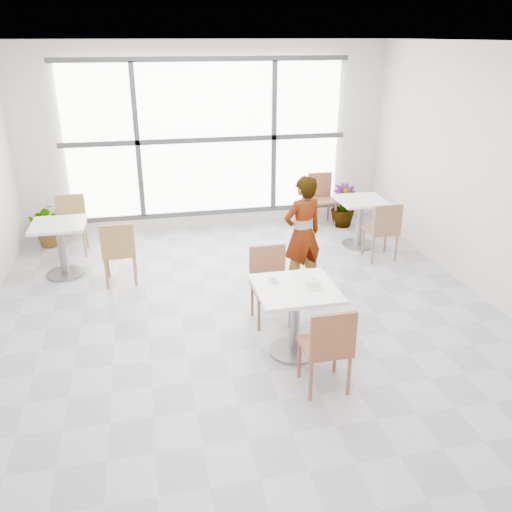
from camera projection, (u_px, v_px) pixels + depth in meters
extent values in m
plane|color=#9E9EA5|center=(250.00, 327.00, 5.97)|extent=(7.00, 7.00, 0.00)
plane|color=white|center=(249.00, 42.00, 4.81)|extent=(7.00, 7.00, 0.00)
plane|color=silver|center=(207.00, 139.00, 8.55)|extent=(6.00, 0.00, 6.00)
plane|color=silver|center=(415.00, 433.00, 2.24)|extent=(6.00, 0.00, 6.00)
plane|color=silver|center=(509.00, 184.00, 5.97)|extent=(0.00, 7.00, 7.00)
cube|color=white|center=(207.00, 140.00, 8.49)|extent=(4.40, 0.04, 2.40)
cube|color=#3F3F42|center=(207.00, 140.00, 8.46)|extent=(4.60, 0.05, 0.08)
cube|color=#3F3F42|center=(137.00, 143.00, 8.25)|extent=(0.08, 0.05, 2.40)
cube|color=#3F3F42|center=(274.00, 137.00, 8.68)|extent=(0.08, 0.05, 2.40)
cube|color=#3F3F42|center=(210.00, 212.00, 8.94)|extent=(4.60, 0.05, 0.08)
cube|color=#3F3F42|center=(204.00, 59.00, 7.99)|extent=(4.60, 0.05, 0.08)
cube|color=white|center=(296.00, 289.00, 5.23)|extent=(0.80, 0.80, 0.04)
cylinder|color=gray|center=(295.00, 322.00, 5.38)|extent=(0.10, 0.10, 0.71)
cylinder|color=gray|center=(294.00, 350.00, 5.51)|extent=(0.52, 0.52, 0.03)
cube|color=brown|center=(325.00, 346.00, 4.82)|extent=(0.42, 0.42, 0.04)
cube|color=brown|center=(333.00, 335.00, 4.56)|extent=(0.42, 0.04, 0.42)
cylinder|color=brown|center=(335.00, 354.00, 5.10)|extent=(0.04, 0.04, 0.41)
cylinder|color=brown|center=(349.00, 376.00, 4.78)|extent=(0.04, 0.04, 0.41)
cylinder|color=brown|center=(299.00, 359.00, 5.03)|extent=(0.04, 0.04, 0.41)
cylinder|color=brown|center=(311.00, 381.00, 4.71)|extent=(0.04, 0.04, 0.41)
cube|color=#945D3D|center=(271.00, 288.00, 5.94)|extent=(0.42, 0.42, 0.04)
cube|color=#945D3D|center=(267.00, 262.00, 6.02)|extent=(0.42, 0.04, 0.42)
cylinder|color=#945D3D|center=(259.00, 314.00, 5.83)|extent=(0.04, 0.04, 0.41)
cylinder|color=#945D3D|center=(252.00, 300.00, 6.15)|extent=(0.04, 0.04, 0.41)
cylinder|color=#945D3D|center=(290.00, 311.00, 5.90)|extent=(0.04, 0.04, 0.41)
cylinder|color=#945D3D|center=(282.00, 297.00, 6.22)|extent=(0.04, 0.04, 0.41)
cylinder|color=white|center=(313.00, 286.00, 5.24)|extent=(0.21, 0.21, 0.01)
cylinder|color=white|center=(313.00, 282.00, 5.22)|extent=(0.16, 0.16, 0.07)
torus|color=white|center=(313.00, 279.00, 5.21)|extent=(0.16, 0.16, 0.01)
cylinder|color=beige|center=(313.00, 282.00, 5.22)|extent=(0.14, 0.14, 0.05)
cylinder|color=beige|center=(312.00, 279.00, 5.22)|extent=(0.03, 0.03, 0.02)
cylinder|color=beige|center=(313.00, 279.00, 5.21)|extent=(0.03, 0.03, 0.02)
cylinder|color=beige|center=(312.00, 278.00, 5.23)|extent=(0.03, 0.03, 0.02)
cylinder|color=beige|center=(313.00, 279.00, 5.21)|extent=(0.03, 0.03, 0.01)
cylinder|color=beige|center=(313.00, 279.00, 5.19)|extent=(0.03, 0.03, 0.01)
cylinder|color=beige|center=(316.00, 279.00, 5.20)|extent=(0.03, 0.03, 0.02)
cylinder|color=beige|center=(313.00, 280.00, 5.18)|extent=(0.03, 0.03, 0.01)
cylinder|color=beige|center=(316.00, 280.00, 5.19)|extent=(0.03, 0.03, 0.02)
cylinder|color=beige|center=(314.00, 279.00, 5.21)|extent=(0.03, 0.03, 0.02)
cylinder|color=beige|center=(317.00, 281.00, 5.18)|extent=(0.03, 0.03, 0.02)
cylinder|color=#F8F0A0|center=(316.00, 280.00, 5.18)|extent=(0.03, 0.03, 0.01)
cylinder|color=beige|center=(317.00, 280.00, 5.19)|extent=(0.03, 0.03, 0.01)
cylinder|color=#F8E0A0|center=(313.00, 278.00, 5.24)|extent=(0.03, 0.03, 0.01)
cylinder|color=beige|center=(313.00, 280.00, 5.21)|extent=(0.03, 0.03, 0.01)
cylinder|color=white|center=(272.00, 282.00, 5.32)|extent=(0.13, 0.13, 0.01)
cylinder|color=white|center=(272.00, 279.00, 5.31)|extent=(0.08, 0.08, 0.06)
torus|color=white|center=(276.00, 279.00, 5.31)|extent=(0.05, 0.01, 0.05)
cylinder|color=black|center=(272.00, 277.00, 5.30)|extent=(0.07, 0.07, 0.00)
cube|color=silver|center=(278.00, 282.00, 5.31)|extent=(0.09, 0.05, 0.00)
sphere|color=silver|center=(281.00, 281.00, 5.33)|extent=(0.02, 0.02, 0.02)
imported|color=black|center=(303.00, 234.00, 6.64)|extent=(0.62, 0.50, 1.49)
cube|color=silver|center=(58.00, 225.00, 7.01)|extent=(0.70, 0.70, 0.04)
cylinder|color=slate|center=(62.00, 251.00, 7.15)|extent=(0.10, 0.10, 0.71)
cylinder|color=slate|center=(66.00, 273.00, 7.28)|extent=(0.52, 0.52, 0.03)
cube|color=white|center=(362.00, 201.00, 8.02)|extent=(0.70, 0.70, 0.04)
cylinder|color=gray|center=(360.00, 224.00, 8.17)|extent=(0.10, 0.10, 0.71)
cylinder|color=gray|center=(358.00, 244.00, 8.30)|extent=(0.52, 0.52, 0.03)
cube|color=olive|center=(119.00, 252.00, 6.92)|extent=(0.42, 0.42, 0.04)
cube|color=olive|center=(117.00, 240.00, 6.66)|extent=(0.42, 0.04, 0.42)
cylinder|color=olive|center=(135.00, 261.00, 7.20)|extent=(0.04, 0.04, 0.41)
cylinder|color=olive|center=(135.00, 272.00, 6.88)|extent=(0.04, 0.04, 0.41)
cylinder|color=olive|center=(108.00, 263.00, 7.13)|extent=(0.04, 0.04, 0.41)
cylinder|color=olive|center=(107.00, 274.00, 6.81)|extent=(0.04, 0.04, 0.41)
cube|color=#A3874B|center=(71.00, 227.00, 7.82)|extent=(0.42, 0.42, 0.04)
cube|color=#A3874B|center=(71.00, 208.00, 7.91)|extent=(0.42, 0.04, 0.42)
cylinder|color=#A3874B|center=(59.00, 246.00, 7.71)|extent=(0.04, 0.04, 0.41)
cylinder|color=#A3874B|center=(62.00, 238.00, 8.04)|extent=(0.04, 0.04, 0.41)
cylinder|color=#A3874B|center=(85.00, 244.00, 7.78)|extent=(0.04, 0.04, 0.41)
cylinder|color=#A3874B|center=(87.00, 236.00, 8.11)|extent=(0.04, 0.04, 0.41)
cube|color=#8B5F41|center=(381.00, 230.00, 7.67)|extent=(0.42, 0.42, 0.04)
cube|color=#8B5F41|center=(388.00, 220.00, 7.41)|extent=(0.42, 0.04, 0.42)
cylinder|color=#8B5F41|center=(385.00, 240.00, 7.96)|extent=(0.04, 0.04, 0.41)
cylinder|color=#8B5F41|center=(396.00, 248.00, 7.63)|extent=(0.04, 0.04, 0.41)
cylinder|color=#8B5F41|center=(363.00, 241.00, 7.89)|extent=(0.04, 0.04, 0.41)
cylinder|color=#8B5F41|center=(373.00, 250.00, 7.56)|extent=(0.04, 0.04, 0.41)
cube|color=brown|center=(322.00, 200.00, 9.06)|extent=(0.42, 0.42, 0.04)
cube|color=brown|center=(320.00, 185.00, 9.15)|extent=(0.42, 0.04, 0.42)
cylinder|color=brown|center=(315.00, 217.00, 8.95)|extent=(0.04, 0.04, 0.41)
cylinder|color=brown|center=(309.00, 210.00, 9.28)|extent=(0.04, 0.04, 0.41)
cylinder|color=brown|center=(335.00, 215.00, 9.02)|extent=(0.04, 0.04, 0.41)
cylinder|color=brown|center=(328.00, 209.00, 9.35)|extent=(0.04, 0.04, 0.41)
imported|color=#5B8C4C|center=(50.00, 223.00, 8.20)|extent=(0.78, 0.73, 0.71)
imported|color=#458441|center=(343.00, 206.00, 9.01)|extent=(0.45, 0.45, 0.73)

